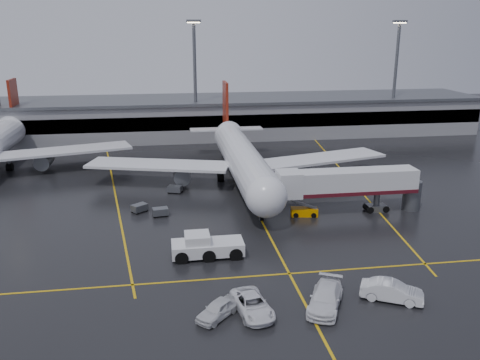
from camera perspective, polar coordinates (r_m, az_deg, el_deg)
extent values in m
plane|color=black|center=(71.58, 1.34, -2.54)|extent=(220.00, 220.00, 0.00)
cube|color=gold|center=(71.58, 1.34, -2.53)|extent=(0.25, 90.00, 0.02)
cube|color=gold|center=(51.77, 5.60, -10.51)|extent=(60.00, 0.25, 0.02)
cube|color=gold|center=(80.52, -14.08, -0.83)|extent=(9.99, 69.35, 0.02)
cube|color=gold|center=(85.45, 12.15, 0.31)|extent=(7.57, 69.64, 0.02)
cube|color=gray|center=(116.79, -2.72, 7.06)|extent=(120.00, 18.00, 8.00)
cube|color=black|center=(108.09, -2.23, 6.55)|extent=(120.00, 0.40, 3.00)
cube|color=#595B60|center=(116.15, -2.75, 9.15)|extent=(122.00, 19.00, 0.60)
cylinder|color=#595B60|center=(109.30, -5.10, 10.84)|extent=(0.70, 0.70, 25.00)
cube|color=#595B60|center=(108.74, -5.28, 17.51)|extent=(3.00, 1.20, 0.50)
cube|color=#FFE5B2|center=(108.74, -5.28, 17.36)|extent=(2.60, 0.90, 0.20)
cylinder|color=#595B60|center=(120.75, 17.13, 10.74)|extent=(0.70, 0.70, 25.00)
cube|color=#595B60|center=(120.24, 17.67, 16.76)|extent=(3.00, 1.20, 0.50)
cube|color=#FFE5B2|center=(120.24, 17.66, 16.61)|extent=(2.60, 0.90, 0.20)
cylinder|color=silver|center=(77.92, 0.35, 2.30)|extent=(5.20, 36.00, 5.20)
sphere|color=silver|center=(60.93, 2.99, -1.89)|extent=(5.20, 5.20, 5.20)
cone|color=silver|center=(98.08, -1.56, 5.68)|extent=(4.94, 8.00, 4.94)
cube|color=maroon|center=(98.23, -1.66, 8.59)|extent=(0.50, 5.50, 8.50)
cube|color=silver|center=(98.04, -1.56, 5.79)|extent=(14.00, 3.00, 0.25)
cube|color=silver|center=(79.17, -9.21, 1.72)|extent=(22.80, 11.83, 0.40)
cube|color=silver|center=(82.94, 9.05, 2.42)|extent=(22.80, 11.83, 0.40)
cylinder|color=#595B60|center=(78.60, -6.62, 0.66)|extent=(2.60, 4.50, 2.60)
cylinder|color=#595B60|center=(81.40, 6.86, 1.21)|extent=(2.60, 4.50, 2.60)
cylinder|color=#595B60|center=(64.77, 2.42, -3.73)|extent=(0.56, 0.56, 2.00)
cylinder|color=#595B60|center=(81.22, -2.21, 0.55)|extent=(0.56, 0.56, 2.00)
cylinder|color=#595B60|center=(82.14, 2.23, 0.74)|extent=(0.56, 0.56, 2.00)
cylinder|color=black|center=(64.96, 2.41, -4.18)|extent=(0.40, 1.10, 1.10)
cylinder|color=black|center=(81.35, -2.21, 0.25)|extent=(1.00, 1.40, 1.40)
cylinder|color=black|center=(82.27, 2.23, 0.44)|extent=(1.00, 1.40, 1.40)
cone|color=silver|center=(113.28, -24.08, 5.73)|extent=(4.94, 8.00, 4.94)
cube|color=maroon|center=(113.52, -24.24, 8.25)|extent=(0.50, 5.50, 8.50)
cube|color=silver|center=(113.24, -24.09, 5.83)|extent=(14.00, 3.00, 0.25)
cube|color=silver|center=(92.43, -19.16, 3.17)|extent=(22.80, 11.83, 0.40)
cylinder|color=#595B60|center=(92.52, -21.31, 2.06)|extent=(2.60, 4.50, 2.60)
cylinder|color=#595B60|center=(96.22, -24.66, 1.59)|extent=(0.56, 0.56, 2.00)
cylinder|color=black|center=(96.33, -24.62, 1.34)|extent=(1.00, 1.40, 1.40)
cube|color=silver|center=(67.81, 12.30, -0.13)|extent=(18.00, 3.20, 3.00)
cube|color=#4C0E17|center=(68.20, 12.23, -1.18)|extent=(18.00, 3.30, 0.50)
cube|color=silver|center=(65.39, 5.56, -0.45)|extent=(3.00, 3.40, 3.30)
cylinder|color=#595B60|center=(70.18, 15.21, -2.25)|extent=(0.80, 0.80, 3.00)
cube|color=#595B60|center=(70.52, 15.14, -3.06)|extent=(2.60, 1.60, 0.90)
cylinder|color=#595B60|center=(72.15, 18.88, -1.64)|extent=(2.40, 2.40, 4.00)
cylinder|color=black|center=(70.09, 14.32, -3.12)|extent=(0.90, 1.80, 0.90)
cylinder|color=black|center=(70.96, 15.96, -3.00)|extent=(0.90, 1.80, 0.90)
cube|color=silver|center=(54.94, -3.68, -7.64)|extent=(7.74, 3.13, 1.32)
cube|color=silver|center=(54.42, -4.87, -6.65)|extent=(2.66, 2.66, 1.10)
cube|color=black|center=(54.42, -4.87, -6.65)|extent=(2.40, 2.40, 0.99)
cylinder|color=black|center=(54.95, -6.69, -8.16)|extent=(1.45, 3.32, 1.43)
cylinder|color=black|center=(55.10, -3.68, -8.01)|extent=(1.45, 3.32, 1.43)
cylinder|color=black|center=(55.39, -0.69, -7.83)|extent=(1.45, 3.32, 1.43)
cube|color=orange|center=(66.93, 7.29, -3.59)|extent=(3.67, 1.99, 1.06)
cube|color=#595B60|center=(66.59, 7.32, -2.77)|extent=(3.45, 1.40, 1.21)
cylinder|color=black|center=(66.89, 6.29, -3.79)|extent=(0.93, 1.73, 0.68)
cylinder|color=black|center=(67.16, 8.27, -3.78)|extent=(0.93, 1.73, 0.68)
imported|color=white|center=(44.78, 1.41, -13.95)|extent=(3.59, 6.10, 1.59)
imported|color=white|center=(46.16, 9.67, -13.02)|extent=(5.13, 6.81, 1.84)
imported|color=silver|center=(48.56, 16.82, -11.96)|extent=(5.83, 4.28, 1.83)
imported|color=silver|center=(44.26, -2.54, -14.42)|extent=(4.40, 4.40, 1.51)
cube|color=#595B60|center=(67.02, -9.02, -3.53)|extent=(2.16, 1.57, 0.90)
cylinder|color=black|center=(66.63, -9.62, -4.12)|extent=(0.40, 0.20, 0.40)
cylinder|color=black|center=(66.81, -8.26, -3.99)|extent=(0.40, 0.20, 0.40)
cylinder|color=black|center=(67.56, -9.73, -3.83)|extent=(0.40, 0.20, 0.40)
cylinder|color=black|center=(67.74, -8.39, -3.70)|extent=(0.40, 0.20, 0.40)
cube|color=#595B60|center=(68.93, -11.32, -3.07)|extent=(2.38, 2.25, 0.90)
cylinder|color=black|center=(68.28, -11.60, -3.71)|extent=(0.40, 0.20, 0.40)
cylinder|color=black|center=(69.13, -10.51, -3.39)|extent=(0.40, 0.20, 0.40)
cylinder|color=black|center=(69.07, -12.08, -3.50)|extent=(0.40, 0.20, 0.40)
cylinder|color=black|center=(69.90, -10.99, -3.18)|extent=(0.40, 0.20, 0.40)
cube|color=#595B60|center=(76.08, -7.39, -0.98)|extent=(2.32, 1.89, 0.90)
cylinder|color=black|center=(76.02, -8.06, -1.40)|extent=(0.40, 0.20, 0.40)
cylinder|color=black|center=(75.53, -6.91, -1.47)|extent=(0.40, 0.20, 0.40)
cylinder|color=black|center=(76.92, -7.83, -1.17)|extent=(0.40, 0.20, 0.40)
cylinder|color=black|center=(76.44, -6.69, -1.24)|extent=(0.40, 0.20, 0.40)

